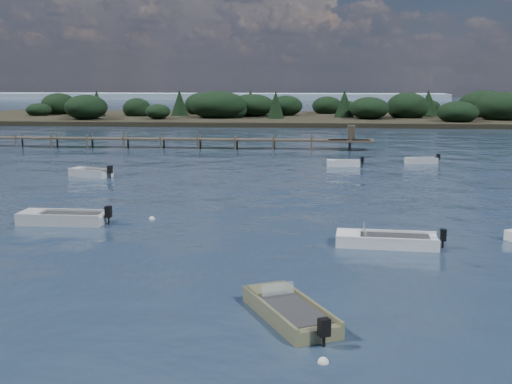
# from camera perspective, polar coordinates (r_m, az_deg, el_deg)

# --- Properties ---
(ground) EXTENTS (400.00, 400.00, 0.00)m
(ground) POSITION_cam_1_polar(r_m,az_deg,el_deg) (84.36, 5.28, 4.67)
(ground) COLOR #182538
(ground) RESTS_ON ground
(tender_far_grey) EXTENTS (3.94, 2.62, 1.26)m
(tender_far_grey) POSITION_cam_1_polar(r_m,az_deg,el_deg) (53.40, -14.46, 1.54)
(tender_far_grey) COLOR #A6ACAD
(tender_far_grey) RESTS_ON ground
(dinghy_mid_white_a) EXTENTS (5.10, 2.10, 1.18)m
(dinghy_mid_white_a) POSITION_cam_1_polar(r_m,az_deg,el_deg) (30.83, 11.48, -4.41)
(dinghy_mid_white_a) COLOR silver
(dinghy_mid_white_a) RESTS_ON ground
(dinghy_mid_grey) EXTENTS (5.04, 1.83, 1.27)m
(dinghy_mid_grey) POSITION_cam_1_polar(r_m,az_deg,el_deg) (36.39, -16.79, -2.41)
(dinghy_mid_grey) COLOR #A6ACAD
(dinghy_mid_grey) RESTS_ON ground
(tender_far_white) EXTENTS (3.30, 1.21, 1.13)m
(tender_far_white) POSITION_cam_1_polar(r_m,az_deg,el_deg) (58.39, 7.77, 2.44)
(tender_far_white) COLOR silver
(tender_far_white) RESTS_ON ground
(dinghy_near_olive) EXTENTS (3.43, 4.66, 1.15)m
(dinghy_near_olive) POSITION_cam_1_polar(r_m,az_deg,el_deg) (21.32, 2.99, -10.79)
(dinghy_near_olive) COLOR #716F4B
(dinghy_near_olive) RESTS_ON ground
(tender_far_grey_b) EXTENTS (3.31, 1.71, 1.11)m
(tender_far_grey_b) POSITION_cam_1_polar(r_m,az_deg,el_deg) (61.75, 14.47, 2.62)
(tender_far_grey_b) COLOR #A6ACAD
(tender_far_grey_b) RESTS_ON ground
(buoy_a) EXTENTS (0.32, 0.32, 0.32)m
(buoy_a) POSITION_cam_1_polar(r_m,az_deg,el_deg) (18.38, 5.98, -14.86)
(buoy_a) COLOR silver
(buoy_a) RESTS_ON ground
(buoy_c) EXTENTS (0.32, 0.32, 0.32)m
(buoy_c) POSITION_cam_1_polar(r_m,az_deg,el_deg) (36.39, -9.23, -2.39)
(buoy_c) COLOR silver
(buoy_c) RESTS_ON ground
(jetty) EXTENTS (64.50, 3.20, 3.40)m
(jetty) POSITION_cam_1_polar(r_m,az_deg,el_deg) (75.49, -11.51, 4.65)
(jetty) COLOR #463E33
(jetty) RESTS_ON ground
(far_headland) EXTENTS (190.00, 40.00, 5.80)m
(far_headland) POSITION_cam_1_polar(r_m,az_deg,el_deg) (126.64, 16.78, 6.94)
(far_headland) COLOR black
(far_headland) RESTS_ON ground
(distant_haze) EXTENTS (280.00, 20.00, 2.40)m
(distant_haze) POSITION_cam_1_polar(r_m,az_deg,el_deg) (269.57, -14.39, 8.01)
(distant_haze) COLOR #97ACBB
(distant_haze) RESTS_ON ground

